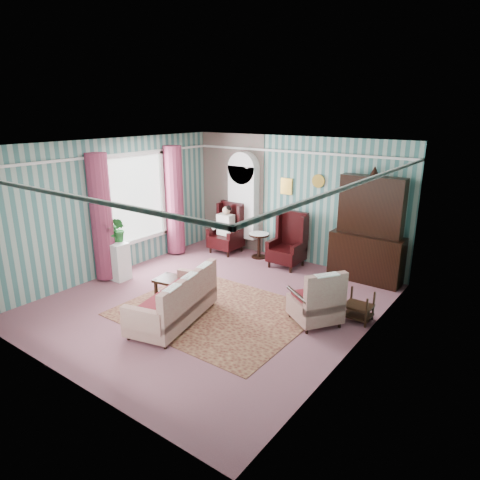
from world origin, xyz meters
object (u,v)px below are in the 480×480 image
Objects in this scene: round_side_table at (259,246)px; coffee_table at (181,290)px; bookcase at (243,207)px; seated_woman at (226,230)px; wingback_left at (226,228)px; plant_stand at (116,261)px; floral_armchair at (316,293)px; sofa at (172,293)px; dresser_hutch at (369,226)px; wingback_right at (287,240)px; nest_table at (359,306)px.

coffee_table is at bearing -87.08° from round_side_table.
bookcase reaches higher than seated_woman.
plant_stand is at bearing -106.22° from wingback_left.
floral_armchair is (3.50, -2.05, -0.10)m from wingback_left.
wingback_left is 0.69× the size of sofa.
bookcase is 4.08m from sofa.
seated_woman is 1.21× the size of coffee_table.
dresser_hutch reaches higher than wingback_right.
dresser_hutch is 2.95× the size of plant_stand.
sofa is (0.65, -3.59, 0.23)m from round_side_table.
nest_table is at bearing 21.35° from coffee_table.
bookcase is 3.73× the size of round_side_table.
sofa is 0.92m from coffee_table.
wingback_right is 1.06× the size of seated_woman.
wingback_left is (-3.50, -0.27, -0.55)m from dresser_hutch.
dresser_hutch reaches higher than wingback_left.
plant_stand is 0.76× the size of floral_armchair.
wingback_right is at bearing 75.57° from coffee_table.
floral_armchair is (3.50, -2.05, -0.06)m from seated_woman.
bookcase is at bearing 57.34° from wingback_left.
seated_woman reaches higher than plant_stand.
plant_stand is at bearing 133.56° from floral_armchair.
wingback_left is at bearing -122.66° from bookcase.
wingback_left is (-0.25, -0.39, -0.50)m from bookcase.
plant_stand is at bearing -108.49° from bookcase.
plant_stand is 1.86m from coffee_table.
nest_table is 3.25m from coffee_table.
coffee_table is (0.15, -2.88, -0.10)m from round_side_table.
plant_stand is (-4.87, -1.20, 0.13)m from nest_table.
wingback_right reaches higher than plant_stand.
wingback_right is at bearing 0.00° from wingback_left.
coffee_table is at bearing 0.56° from plant_stand.
sofa is 1.71× the size of floral_armchair.
wingback_right reaches higher than sofa.
wingback_right is (-1.75, -0.27, -0.55)m from dresser_hutch.
bookcase is 2.12× the size of floral_armchair.
coffee_table is (1.85, 0.02, -0.20)m from plant_stand.
dresser_hutch is 4.24m from sofa.
wingback_right is 1.56× the size of plant_stand.
coffee_table is at bearing -104.43° from wingback_right.
nest_table is at bearing -14.67° from floral_armchair.
round_side_table is (-0.85, 0.15, -0.33)m from wingback_right.
plant_stand is at bearing -144.92° from dresser_hutch.
bookcase reaches higher than nest_table.
wingback_right is 3.76m from plant_stand.
wingback_right reaches higher than nest_table.
floral_armchair is at bearing -67.96° from sofa.
wingback_right is 2.85m from coffee_table.
dresser_hutch is 4.00m from coffee_table.
dresser_hutch is at bearing 4.41° from wingback_left.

